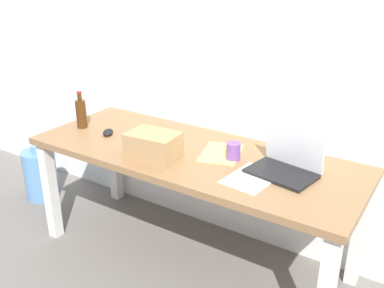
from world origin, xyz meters
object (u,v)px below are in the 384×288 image
at_px(computer_mouse, 108,132).
at_px(cardboard_box, 153,146).
at_px(desk, 192,166).
at_px(laptop_right, 285,164).
at_px(water_cooler_jug, 41,174).
at_px(coffee_mug, 233,151).
at_px(beer_bottle, 81,113).

bearing_deg(computer_mouse, cardboard_box, -44.41).
xyz_separation_m(computer_mouse, cardboard_box, (0.45, -0.12, 0.06)).
relative_size(desk, computer_mouse, 19.36).
relative_size(laptop_right, cardboard_box, 1.32).
height_order(desk, computer_mouse, computer_mouse).
relative_size(laptop_right, computer_mouse, 3.68).
bearing_deg(water_cooler_jug, coffee_mug, 1.53).
distance_m(laptop_right, computer_mouse, 1.14).
height_order(computer_mouse, cardboard_box, cardboard_box).
height_order(desk, laptop_right, laptop_right).
bearing_deg(laptop_right, beer_bottle, -176.37).
bearing_deg(beer_bottle, computer_mouse, -2.38).
bearing_deg(water_cooler_jug, computer_mouse, -4.22).
xyz_separation_m(desk, computer_mouse, (-0.59, -0.06, 0.11)).
bearing_deg(computer_mouse, beer_bottle, 147.89).
bearing_deg(laptop_right, cardboard_box, -162.43).
distance_m(laptop_right, cardboard_box, 0.71).
xyz_separation_m(laptop_right, cardboard_box, (-0.68, -0.22, 0.02)).
xyz_separation_m(desk, beer_bottle, (-0.83, -0.05, 0.19)).
relative_size(desk, laptop_right, 5.25).
bearing_deg(cardboard_box, laptop_right, 17.57).
relative_size(beer_bottle, computer_mouse, 2.43).
bearing_deg(laptop_right, coffee_mug, 178.44).
relative_size(beer_bottle, cardboard_box, 0.87).
bearing_deg(computer_mouse, desk, -23.75).
bearing_deg(beer_bottle, desk, 3.61).
distance_m(beer_bottle, water_cooler_jug, 0.86).
relative_size(cardboard_box, coffee_mug, 2.93).
distance_m(cardboard_box, coffee_mug, 0.44).
height_order(beer_bottle, computer_mouse, beer_bottle).
bearing_deg(computer_mouse, laptop_right, -24.86).
distance_m(laptop_right, coffee_mug, 0.30).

